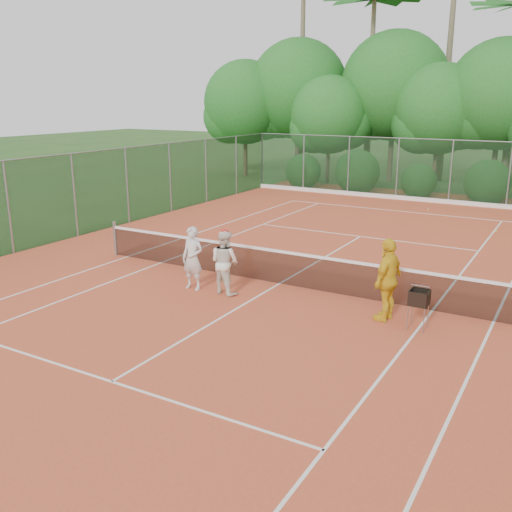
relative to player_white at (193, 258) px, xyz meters
The scene contains 14 objects.
ground 2.47m from the player_white, 39.52° to the left, with size 120.00×120.00×0.00m, color #264A1A.
clay_court 2.46m from the player_white, 39.52° to the left, with size 18.00×36.00×0.02m, color #C9512E.
tennis_net 2.34m from the player_white, 39.52° to the left, with size 11.97×0.10×1.10m.
player_white is the anchor object (origin of this frame).
player_center_grp 0.92m from the player_white, ahead, with size 0.92×0.78×1.70m.
player_yellow 5.11m from the player_white, ahead, with size 1.12×0.47×1.91m, color yellow.
ball_hopper 5.87m from the player_white, ahead, with size 0.39×0.39×0.90m.
stray_ball_a 13.40m from the player_white, 83.33° to the left, with size 0.07×0.07×0.07m, color gold.
stray_ball_b 14.50m from the player_white, 79.37° to the left, with size 0.07×0.07×0.07m, color #CCE234.
stray_ball_c 12.63m from the player_white, 61.67° to the left, with size 0.07×0.07×0.07m, color #C8D331.
court_markings 2.46m from the player_white, 39.52° to the left, with size 11.03×23.83×0.01m.
fence_back 16.58m from the player_white, 83.82° to the left, with size 18.07×0.07×3.00m.
fence_left 7.25m from the player_white, behind, with size 0.07×33.07×3.00m.
tropical_treeline 22.34m from the player_white, 81.56° to the left, with size 32.10×8.49×15.03m.
Camera 1 is at (6.84, -13.07, 4.91)m, focal length 40.00 mm.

